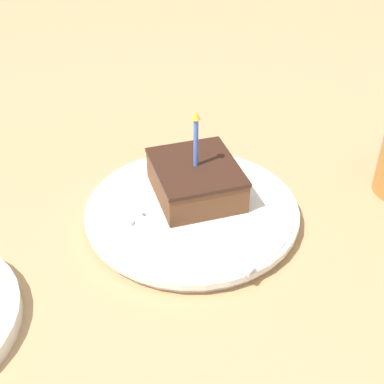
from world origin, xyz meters
name	(u,v)px	position (x,y,z in m)	size (l,w,h in m)	color
ground_plane	(217,236)	(0.00, 0.00, -0.02)	(2.40, 2.40, 0.04)	tan
plate	(192,212)	(-0.02, -0.03, 0.01)	(0.25, 0.25, 0.02)	white
cake_slice	(196,179)	(-0.04, -0.02, 0.04)	(0.11, 0.09, 0.11)	brown
fork	(164,231)	(0.02, -0.07, 0.02)	(0.16, 0.13, 0.00)	silver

